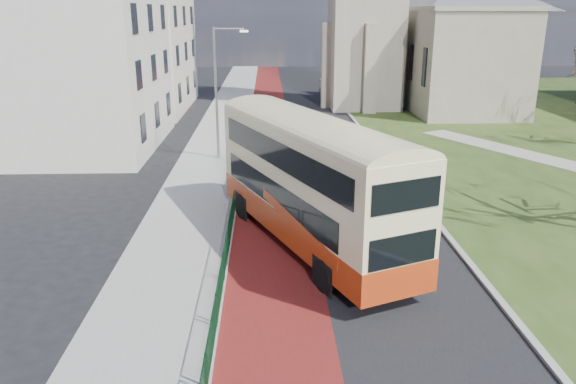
{
  "coord_description": "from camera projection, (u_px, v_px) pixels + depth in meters",
  "views": [
    {
      "loc": [
        -1.38,
        -16.82,
        9.02
      ],
      "look_at": [
        -0.56,
        4.87,
        2.0
      ],
      "focal_mm": 35.0,
      "sensor_mm": 36.0,
      "label": 1
    }
  ],
  "objects": [
    {
      "name": "ground",
      "position": [
        310.0,
        293.0,
        18.82
      ],
      "size": [
        160.0,
        160.0,
        0.0
      ],
      "primitive_type": "plane",
      "color": "black",
      "rests_on": "ground"
    },
    {
      "name": "bus",
      "position": [
        310.0,
        177.0,
        21.74
      ],
      "size": [
        7.29,
        12.27,
        5.07
      ],
      "rotation": [
        0.0,
        0.0,
        0.4
      ],
      "color": "#AA330F",
      "rests_on": "ground"
    },
    {
      "name": "kerb_west",
      "position": [
        243.0,
        151.0,
        37.71
      ],
      "size": [
        0.25,
        120.0,
        0.13
      ],
      "primitive_type": "cube",
      "color": "#999993",
      "rests_on": "ground"
    },
    {
      "name": "kerb_east",
      "position": [
        372.0,
        143.0,
        39.94
      ],
      "size": [
        0.25,
        80.0,
        0.13
      ],
      "primitive_type": "cube",
      "color": "#999993",
      "rests_on": "ground"
    },
    {
      "name": "road_carriageway",
      "position": [
        310.0,
        151.0,
        37.89
      ],
      "size": [
        9.0,
        120.0,
        0.01
      ],
      "primitive_type": "cube",
      "color": "black",
      "rests_on": "ground"
    },
    {
      "name": "streetlamp",
      "position": [
        218.0,
        87.0,
        34.37
      ],
      "size": [
        2.13,
        0.18,
        8.0
      ],
      "color": "gray",
      "rests_on": "pavement_west"
    },
    {
      "name": "bus_lane",
      "position": [
        270.0,
        151.0,
        37.79
      ],
      "size": [
        3.4,
        120.0,
        0.01
      ],
      "primitive_type": "cube",
      "color": "#591414",
      "rests_on": "ground"
    },
    {
      "name": "pavement_west",
      "position": [
        214.0,
        151.0,
        37.64
      ],
      "size": [
        4.0,
        120.0,
        0.12
      ],
      "primitive_type": "cube",
      "color": "gray",
      "rests_on": "ground"
    },
    {
      "name": "street_block_far",
      "position": [
        132.0,
        47.0,
        52.68
      ],
      "size": [
        10.3,
        16.3,
        11.5
      ],
      "color": "beige",
      "rests_on": "ground"
    },
    {
      "name": "pedestrian_railing",
      "position": [
        229.0,
        234.0,
        22.35
      ],
      "size": [
        0.07,
        24.0,
        1.12
      ],
      "color": "#0D3A1F",
      "rests_on": "ground"
    },
    {
      "name": "street_block_near",
      "position": [
        76.0,
        51.0,
        37.23
      ],
      "size": [
        10.3,
        14.3,
        13.0
      ],
      "color": "beige",
      "rests_on": "ground"
    }
  ]
}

